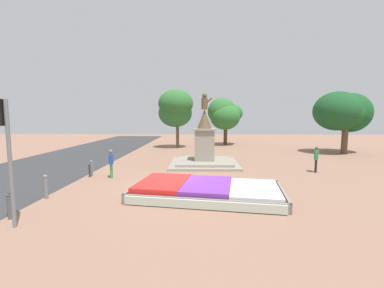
% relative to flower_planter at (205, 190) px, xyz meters
% --- Properties ---
extents(ground_plane, '(77.49, 77.49, 0.00)m').
position_rel_flower_planter_xyz_m(ground_plane, '(-1.39, 1.40, -0.26)').
color(ground_plane, '#8C6651').
extents(flower_planter, '(6.89, 4.46, 0.59)m').
position_rel_flower_planter_xyz_m(flower_planter, '(0.00, 0.00, 0.00)').
color(flower_planter, '#38281C').
rests_on(flower_planter, ground_plane).
extents(statue_monument, '(4.81, 4.81, 5.13)m').
position_rel_flower_planter_xyz_m(statue_monument, '(0.14, 7.44, 0.80)').
color(statue_monument, gray).
rests_on(statue_monument, ground_plane).
extents(traffic_light_near_crossing, '(0.41, 0.29, 3.99)m').
position_rel_flower_planter_xyz_m(traffic_light_near_crossing, '(-6.15, -3.35, 2.51)').
color(traffic_light_near_crossing, slate).
rests_on(traffic_light_near_crossing, ground_plane).
extents(pedestrian_near_planter, '(0.30, 0.56, 1.62)m').
position_rel_flower_planter_xyz_m(pedestrian_near_planter, '(-5.23, 3.25, 0.67)').
color(pedestrian_near_planter, '#338C4C').
rests_on(pedestrian_near_planter, ground_plane).
extents(pedestrian_crossing_plaza, '(0.37, 0.51, 1.63)m').
position_rel_flower_planter_xyz_m(pedestrian_crossing_plaza, '(7.07, 5.04, 0.68)').
color(pedestrian_crossing_plaza, black).
rests_on(pedestrian_crossing_plaza, ground_plane).
extents(kerb_bollard_south, '(0.14, 0.14, 0.91)m').
position_rel_flower_planter_xyz_m(kerb_bollard_south, '(-6.66, -2.74, 0.22)').
color(kerb_bollard_south, '#4C5156').
rests_on(kerb_bollard_south, ground_plane).
extents(kerb_bollard_mid_a, '(0.17, 0.17, 1.03)m').
position_rel_flower_planter_xyz_m(kerb_bollard_mid_a, '(-6.73, -0.53, 0.28)').
color(kerb_bollard_mid_a, slate).
rests_on(kerb_bollard_mid_a, ground_plane).
extents(kerb_bollard_mid_b, '(0.12, 0.12, 0.76)m').
position_rel_flower_planter_xyz_m(kerb_bollard_mid_b, '(-6.55, 3.41, 0.14)').
color(kerb_bollard_mid_b, '#2D2D33').
rests_on(kerb_bollard_mid_b, ground_plane).
extents(kerb_bollard_north, '(0.16, 0.16, 0.94)m').
position_rel_flower_planter_xyz_m(kerb_bollard_north, '(-6.53, 3.64, 0.23)').
color(kerb_bollard_north, slate).
rests_on(kerb_bollard_north, ground_plane).
extents(park_tree_far_left, '(4.38, 4.16, 5.78)m').
position_rel_flower_planter_xyz_m(park_tree_far_left, '(2.95, 20.80, 3.56)').
color(park_tree_far_left, '#4C3823').
rests_on(park_tree_far_left, ground_plane).
extents(park_tree_behind_statue, '(5.59, 4.75, 5.83)m').
position_rel_flower_planter_xyz_m(park_tree_behind_statue, '(13.36, 13.76, 3.64)').
color(park_tree_behind_statue, brown).
rests_on(park_tree_behind_statue, ground_plane).
extents(park_tree_far_right, '(3.90, 4.09, 6.45)m').
position_rel_flower_planter_xyz_m(park_tree_far_right, '(-2.85, 17.69, 4.13)').
color(park_tree_far_right, brown).
rests_on(park_tree_far_right, ground_plane).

